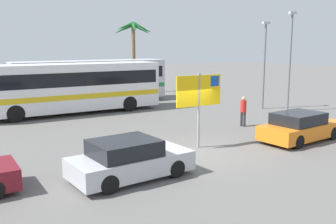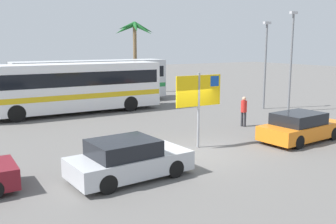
% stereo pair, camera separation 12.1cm
% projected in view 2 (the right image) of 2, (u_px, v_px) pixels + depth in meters
% --- Properties ---
extents(ground, '(120.00, 120.00, 0.00)m').
position_uv_depth(ground, '(196.00, 153.00, 15.48)').
color(ground, '#605E5B').
extents(bus_front_coach, '(11.44, 2.53, 3.17)m').
position_uv_depth(bus_front_coach, '(71.00, 86.00, 24.03)').
color(bus_front_coach, white).
rests_on(bus_front_coach, ground).
extents(bus_rear_coach, '(11.44, 2.53, 3.17)m').
position_uv_depth(bus_rear_coach, '(92.00, 79.00, 28.48)').
color(bus_rear_coach, silver).
rests_on(bus_rear_coach, ground).
extents(ferry_sign, '(2.20, 0.11, 3.20)m').
position_uv_depth(ferry_sign, '(200.00, 94.00, 15.95)').
color(ferry_sign, gray).
rests_on(ferry_sign, ground).
extents(car_silver, '(4.11, 2.14, 1.32)m').
position_uv_depth(car_silver, '(128.00, 160.00, 12.48)').
color(car_silver, '#B7BABF').
rests_on(car_silver, ground).
extents(car_orange, '(4.37, 2.12, 1.32)m').
position_uv_depth(car_orange, '(301.00, 127.00, 17.33)').
color(car_orange, orange).
rests_on(car_orange, ground).
extents(pedestrian_near_sign, '(0.32, 0.32, 1.62)m').
position_uv_depth(pedestrian_near_sign, '(244.00, 109.00, 20.34)').
color(pedestrian_near_sign, '#2D2D33').
rests_on(pedestrian_near_sign, ground).
extents(lamp_post_left_side, '(0.56, 0.20, 5.85)m').
position_uv_depth(lamp_post_left_side, '(265.00, 61.00, 25.56)').
color(lamp_post_left_side, slate).
rests_on(lamp_post_left_side, ground).
extents(lamp_post_right_side, '(0.56, 0.20, 6.42)m').
position_uv_depth(lamp_post_right_side, '(291.00, 57.00, 24.57)').
color(lamp_post_right_side, slate).
rests_on(lamp_post_right_side, ground).
extents(palm_tree_inland, '(3.74, 3.65, 6.36)m').
position_uv_depth(palm_tree_inland, '(134.00, 34.00, 33.87)').
color(palm_tree_inland, brown).
rests_on(palm_tree_inland, ground).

